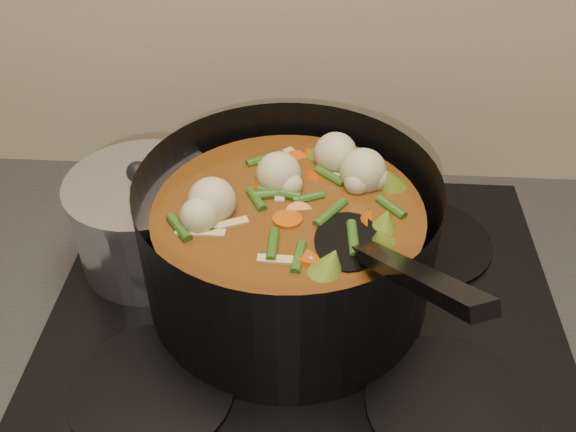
{
  "coord_description": "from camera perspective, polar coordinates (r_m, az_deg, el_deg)",
  "views": [
    {
      "loc": [
        0.01,
        1.39,
        1.52
      ],
      "look_at": [
        -0.02,
        1.96,
        1.05
      ],
      "focal_mm": 40.0,
      "sensor_mm": 36.0,
      "label": 1
    }
  ],
  "objects": [
    {
      "name": "stovetop",
      "position": [
        0.8,
        1.48,
        -8.58
      ],
      "size": [
        0.62,
        0.54,
        0.03
      ],
      "color": "black",
      "rests_on": "counter"
    },
    {
      "name": "stockpot",
      "position": [
        0.76,
        0.04,
        -2.42
      ],
      "size": [
        0.4,
        0.46,
        0.25
      ],
      "rotation": [
        0.0,
        0.0,
        0.19
      ],
      "color": "black",
      "rests_on": "stovetop"
    },
    {
      "name": "saucepan",
      "position": [
        0.84,
        -12.47,
        -0.39
      ],
      "size": [
        0.19,
        0.19,
        0.15
      ],
      "rotation": [
        0.0,
        0.0,
        -0.06
      ],
      "color": "silver",
      "rests_on": "stovetop"
    }
  ]
}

